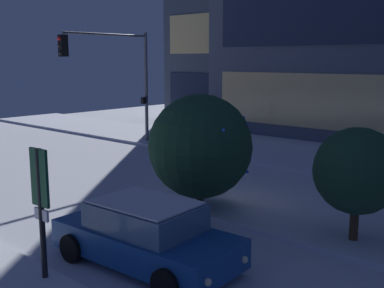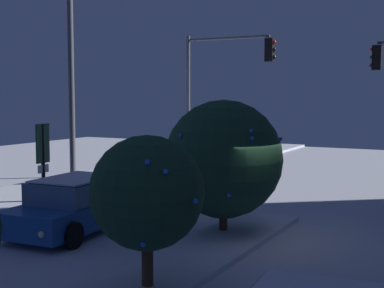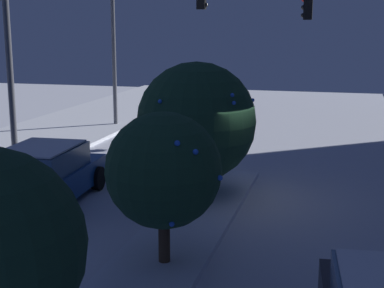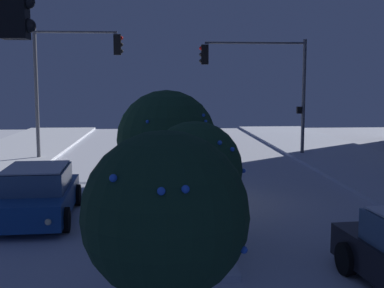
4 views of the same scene
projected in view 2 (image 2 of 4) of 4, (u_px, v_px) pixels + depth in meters
The scene contains 9 objects.
ground at pixel (242, 237), 14.44m from camera, with size 52.00×52.00×0.00m, color silver.
curb_strip_near at pixel (6, 204), 18.44m from camera, with size 52.00×5.20×0.14m, color silver.
median_strip at pixel (203, 253), 12.72m from camera, with size 9.00×1.80×0.14m, color silver.
car_near at pixel (77, 206), 15.00m from camera, with size 4.57×2.31×1.49m.
traffic_light_corner_near_left at pixel (220, 78), 24.84m from camera, with size 0.32×4.38×6.48m.
street_lamp_arched at pixel (88, 49), 17.99m from camera, with size 0.71×3.03×8.07m.
parking_info_sign at pixel (43, 158), 16.65m from camera, with size 0.55×0.12×2.87m.
decorated_tree_left_of_median at pixel (223, 159), 14.51m from camera, with size 3.14×3.14×3.62m.
decorated_tree_right_of_median at pixel (147, 193), 10.21m from camera, with size 2.16×2.21×3.00m.
Camera 2 is at (13.13, 5.48, 3.72)m, focal length 51.35 mm.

